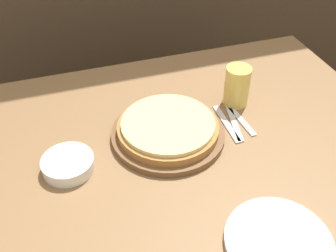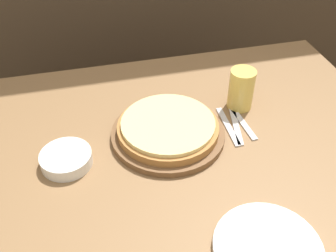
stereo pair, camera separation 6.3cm
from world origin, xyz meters
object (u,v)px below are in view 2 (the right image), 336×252
(dinner_plate, at_px, (268,249))
(side_bowl, at_px, (66,159))
(pizza_on_board, at_px, (168,130))
(fork, at_px, (228,126))
(beer_glass, at_px, (241,88))
(dinner_knife, at_px, (236,125))
(spoon, at_px, (243,124))

(dinner_plate, distance_m, side_bowl, 0.56)
(pizza_on_board, distance_m, fork, 0.19)
(beer_glass, xyz_separation_m, side_bowl, (-0.55, -0.13, -0.05))
(dinner_plate, xyz_separation_m, fork, (0.06, 0.42, -0.01))
(dinner_knife, xyz_separation_m, spoon, (0.02, 0.00, 0.00))
(fork, xyz_separation_m, dinner_knife, (0.02, 0.00, 0.00))
(fork, height_order, spoon, same)
(fork, relative_size, dinner_knife, 1.00)
(dinner_plate, bearing_deg, spoon, 74.66)
(beer_glass, xyz_separation_m, spoon, (-0.02, -0.09, -0.07))
(pizza_on_board, height_order, fork, pizza_on_board)
(beer_glass, bearing_deg, dinner_plate, -104.91)
(pizza_on_board, height_order, dinner_knife, pizza_on_board)
(dinner_knife, distance_m, spoon, 0.02)
(pizza_on_board, bearing_deg, dinner_plate, -73.87)
(beer_glass, bearing_deg, dinner_knife, -116.85)
(beer_glass, distance_m, dinner_plate, 0.53)
(fork, relative_size, spoon, 1.17)
(dinner_plate, bearing_deg, fork, 81.19)
(dinner_knife, bearing_deg, side_bowl, -175.42)
(side_bowl, height_order, fork, side_bowl)
(pizza_on_board, xyz_separation_m, side_bowl, (-0.29, -0.04, -0.01))
(pizza_on_board, bearing_deg, beer_glass, 18.90)
(fork, bearing_deg, spoon, 0.00)
(pizza_on_board, height_order, spoon, pizza_on_board)
(pizza_on_board, bearing_deg, dinner_knife, -0.54)
(beer_glass, distance_m, fork, 0.13)
(pizza_on_board, bearing_deg, spoon, -0.49)
(spoon, bearing_deg, side_bowl, -175.63)
(beer_glass, relative_size, dinner_knife, 0.74)
(beer_glass, height_order, side_bowl, beer_glass)
(beer_glass, bearing_deg, spoon, -102.88)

